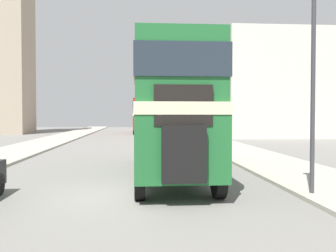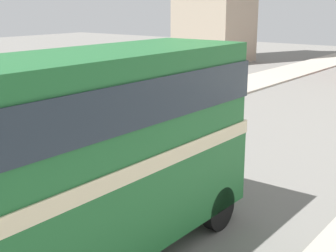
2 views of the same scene
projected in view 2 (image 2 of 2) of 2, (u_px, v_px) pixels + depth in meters
double_decker_bus at (57, 158)px, 8.45m from camera, size 2.43×9.98×4.48m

